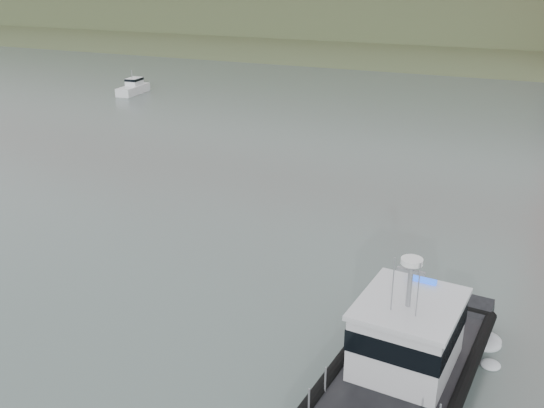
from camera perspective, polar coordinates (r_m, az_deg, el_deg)
The scene contains 4 objects.
ground at distance 30.44m, azimuth -7.85°, elevation -7.63°, with size 400.00×400.00×0.00m, color #53625D.
headlands at distance 148.67m, azimuth 20.09°, elevation 16.96°, with size 500.00×105.36×27.12m.
patrol_boat at distance 22.87m, azimuth 12.16°, elevation -14.35°, with size 5.07×12.06×5.73m.
motorboat at distance 80.10m, azimuth -12.91°, elevation 10.63°, with size 2.53×5.71×3.03m.
Camera 1 is at (14.90, -22.24, 14.49)m, focal length 40.00 mm.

